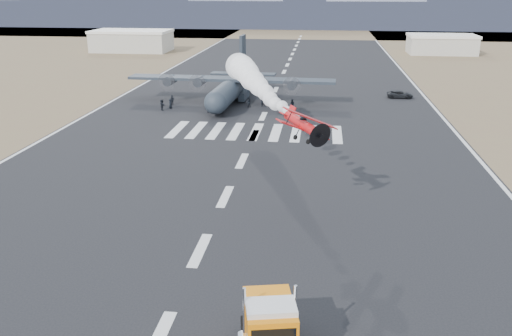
% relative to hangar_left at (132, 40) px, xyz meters
% --- Properties ---
extents(scrub_far, '(500.00, 80.00, 0.00)m').
position_rel_hangar_left_xyz_m(scrub_far, '(52.00, 85.00, -3.41)').
color(scrub_far, brown).
rests_on(scrub_far, ground).
extents(runway_markings, '(60.00, 260.00, 0.01)m').
position_rel_hangar_left_xyz_m(runway_markings, '(52.00, -85.00, -3.40)').
color(runway_markings, silver).
rests_on(runway_markings, ground).
extents(ridge_seg_b, '(150.00, 50.00, 15.00)m').
position_rel_hangar_left_xyz_m(ridge_seg_b, '(-78.00, 115.00, 4.09)').
color(ridge_seg_b, slate).
rests_on(ridge_seg_b, ground).
extents(ridge_seg_c, '(150.00, 50.00, 17.00)m').
position_rel_hangar_left_xyz_m(ridge_seg_c, '(-13.00, 115.00, 5.09)').
color(ridge_seg_c, slate).
rests_on(ridge_seg_c, ground).
extents(ridge_seg_d, '(150.00, 50.00, 13.00)m').
position_rel_hangar_left_xyz_m(ridge_seg_d, '(52.00, 115.00, 3.09)').
color(ridge_seg_d, slate).
rests_on(ridge_seg_d, ground).
extents(ridge_seg_e, '(150.00, 50.00, 15.00)m').
position_rel_hangar_left_xyz_m(ridge_seg_e, '(117.00, 115.00, 4.09)').
color(ridge_seg_e, slate).
rests_on(ridge_seg_e, ground).
extents(hangar_left, '(24.50, 14.50, 6.70)m').
position_rel_hangar_left_xyz_m(hangar_left, '(0.00, 0.00, 0.00)').
color(hangar_left, '#A7A294').
rests_on(hangar_left, ground).
extents(hangar_right, '(20.50, 12.50, 5.90)m').
position_rel_hangar_left_xyz_m(hangar_right, '(98.00, 5.00, -0.40)').
color(hangar_right, '#A7A294').
rests_on(hangar_right, ground).
extents(semi_truck, '(4.48, 9.18, 4.03)m').
position_rel_hangar_left_xyz_m(semi_truck, '(59.16, -146.36, -1.43)').
color(semi_truck, black).
rests_on(semi_truck, ground).
extents(aerobatic_biplane, '(5.69, 5.80, 3.87)m').
position_rel_hangar_left_xyz_m(aerobatic_biplane, '(60.01, -124.91, 5.53)').
color(aerobatic_biplane, red).
extents(smoke_trail, '(12.44, 31.81, 3.90)m').
position_rel_hangar_left_xyz_m(smoke_trail, '(51.13, -99.06, 5.77)').
color(smoke_trail, white).
extents(transport_aircraft, '(38.32, 31.57, 11.08)m').
position_rel_hangar_left_xyz_m(transport_aircraft, '(44.91, -72.64, -0.55)').
color(transport_aircraft, '#1E252D').
rests_on(transport_aircraft, ground).
extents(support_vehicle, '(4.95, 2.33, 1.37)m').
position_rel_hangar_left_xyz_m(support_vehicle, '(76.50, -66.74, -2.72)').
color(support_vehicle, black).
rests_on(support_vehicle, ground).
extents(crew_a, '(0.89, 0.86, 1.89)m').
position_rel_hangar_left_xyz_m(crew_a, '(51.52, -77.73, -2.46)').
color(crew_a, black).
rests_on(crew_a, ground).
extents(crew_b, '(1.08, 0.97, 1.89)m').
position_rel_hangar_left_xyz_m(crew_b, '(56.52, -79.63, -2.46)').
color(crew_b, black).
rests_on(crew_b, ground).
extents(crew_c, '(1.25, 1.22, 1.85)m').
position_rel_hangar_left_xyz_m(crew_c, '(42.31, -83.35, -2.48)').
color(crew_c, black).
rests_on(crew_c, ground).
extents(crew_d, '(1.15, 0.97, 1.75)m').
position_rel_hangar_left_xyz_m(crew_d, '(34.57, -77.93, -2.53)').
color(crew_d, black).
rests_on(crew_d, ground).
extents(crew_e, '(0.74, 0.94, 1.69)m').
position_rel_hangar_left_xyz_m(crew_e, '(35.08, -80.94, -2.56)').
color(crew_e, black).
rests_on(crew_e, ground).
extents(crew_f, '(1.58, 1.68, 1.88)m').
position_rel_hangar_left_xyz_m(crew_f, '(34.07, -82.66, -2.47)').
color(crew_f, black).
rests_on(crew_f, ground).
extents(crew_g, '(0.69, 0.78, 1.83)m').
position_rel_hangar_left_xyz_m(crew_g, '(50.94, -77.38, -2.49)').
color(crew_g, black).
rests_on(crew_g, ground).
extents(crew_h, '(1.02, 0.79, 1.85)m').
position_rel_hangar_left_xyz_m(crew_h, '(48.67, -78.47, -2.48)').
color(crew_h, black).
rests_on(crew_h, ground).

